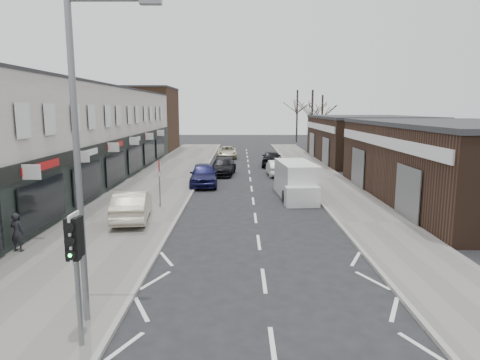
{
  "coord_description": "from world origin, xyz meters",
  "views": [
    {
      "loc": [
        -0.74,
        -11.05,
        5.47
      ],
      "look_at": [
        -0.78,
        6.11,
        2.6
      ],
      "focal_mm": 32.0,
      "sensor_mm": 36.0,
      "label": 1
    }
  ],
  "objects_px": {
    "traffic_light": "(75,249)",
    "parked_car_left_b": "(223,167)",
    "white_van": "(296,181)",
    "street_lamp": "(84,144)",
    "parked_car_left_a": "(204,174)",
    "parked_car_right_a": "(276,168)",
    "parked_car_left_c": "(227,152)",
    "warning_sign": "(160,169)",
    "sedan_on_pavement": "(132,205)",
    "pedestrian": "(17,232)",
    "parked_car_right_b": "(271,158)"
  },
  "relations": [
    {
      "from": "sedan_on_pavement",
      "to": "parked_car_left_c",
      "type": "distance_m",
      "value": 27.93
    },
    {
      "from": "parked_car_right_a",
      "to": "parked_car_right_b",
      "type": "height_order",
      "value": "parked_car_right_b"
    },
    {
      "from": "sedan_on_pavement",
      "to": "parked_car_right_a",
      "type": "bearing_deg",
      "value": -126.61
    },
    {
      "from": "parked_car_left_b",
      "to": "traffic_light",
      "type": "bearing_deg",
      "value": -89.48
    },
    {
      "from": "traffic_light",
      "to": "parked_car_left_c",
      "type": "bearing_deg",
      "value": 86.91
    },
    {
      "from": "parked_car_left_a",
      "to": "traffic_light",
      "type": "bearing_deg",
      "value": -95.48
    },
    {
      "from": "street_lamp",
      "to": "white_van",
      "type": "height_order",
      "value": "street_lamp"
    },
    {
      "from": "parked_car_left_c",
      "to": "parked_car_right_a",
      "type": "height_order",
      "value": "parked_car_right_a"
    },
    {
      "from": "parked_car_left_c",
      "to": "white_van",
      "type": "bearing_deg",
      "value": -79.53
    },
    {
      "from": "traffic_light",
      "to": "parked_car_left_b",
      "type": "relative_size",
      "value": 0.65
    },
    {
      "from": "sedan_on_pavement",
      "to": "pedestrian",
      "type": "distance_m",
      "value": 5.59
    },
    {
      "from": "traffic_light",
      "to": "street_lamp",
      "type": "distance_m",
      "value": 2.52
    },
    {
      "from": "parked_car_left_c",
      "to": "parked_car_right_a",
      "type": "relative_size",
      "value": 1.18
    },
    {
      "from": "white_van",
      "to": "parked_car_left_b",
      "type": "distance_m",
      "value": 10.48
    },
    {
      "from": "white_van",
      "to": "sedan_on_pavement",
      "type": "bearing_deg",
      "value": -150.13
    },
    {
      "from": "warning_sign",
      "to": "parked_car_right_a",
      "type": "xyz_separation_m",
      "value": [
        7.36,
        11.9,
        -1.55
      ]
    },
    {
      "from": "pedestrian",
      "to": "parked_car_right_b",
      "type": "height_order",
      "value": "pedestrian"
    },
    {
      "from": "pedestrian",
      "to": "street_lamp",
      "type": "bearing_deg",
      "value": 144.02
    },
    {
      "from": "street_lamp",
      "to": "warning_sign",
      "type": "distance_m",
      "value": 13.04
    },
    {
      "from": "parked_car_left_a",
      "to": "parked_car_right_a",
      "type": "distance_m",
      "value": 7.3
    },
    {
      "from": "parked_car_left_a",
      "to": "parked_car_left_c",
      "type": "bearing_deg",
      "value": 83.65
    },
    {
      "from": "street_lamp",
      "to": "parked_car_left_b",
      "type": "relative_size",
      "value": 1.67
    },
    {
      "from": "parked_car_right_a",
      "to": "parked_car_right_b",
      "type": "xyz_separation_m",
      "value": [
        0.0,
        5.9,
        0.11
      ]
    },
    {
      "from": "traffic_light",
      "to": "street_lamp",
      "type": "xyz_separation_m",
      "value": [
        -0.13,
        1.22,
        2.2
      ]
    },
    {
      "from": "pedestrian",
      "to": "parked_car_right_a",
      "type": "distance_m",
      "value": 22.49
    },
    {
      "from": "street_lamp",
      "to": "parked_car_right_b",
      "type": "xyz_separation_m",
      "value": [
        6.73,
        30.6,
        -3.86
      ]
    },
    {
      "from": "traffic_light",
      "to": "parked_car_left_a",
      "type": "height_order",
      "value": "traffic_light"
    },
    {
      "from": "sedan_on_pavement",
      "to": "traffic_light",
      "type": "bearing_deg",
      "value": 90.66
    },
    {
      "from": "parked_car_left_a",
      "to": "parked_car_left_c",
      "type": "height_order",
      "value": "parked_car_left_a"
    },
    {
      "from": "parked_car_right_b",
      "to": "parked_car_left_a",
      "type": "bearing_deg",
      "value": 66.75
    },
    {
      "from": "sedan_on_pavement",
      "to": "parked_car_left_b",
      "type": "bearing_deg",
      "value": -111.35
    },
    {
      "from": "pedestrian",
      "to": "parked_car_left_a",
      "type": "bearing_deg",
      "value": -98.83
    },
    {
      "from": "parked_car_left_b",
      "to": "warning_sign",
      "type": "bearing_deg",
      "value": -98.02
    },
    {
      "from": "parked_car_left_b",
      "to": "parked_car_left_c",
      "type": "distance_m",
      "value": 12.45
    },
    {
      "from": "warning_sign",
      "to": "sedan_on_pavement",
      "type": "bearing_deg",
      "value": -106.36
    },
    {
      "from": "warning_sign",
      "to": "pedestrian",
      "type": "height_order",
      "value": "warning_sign"
    },
    {
      "from": "street_lamp",
      "to": "warning_sign",
      "type": "relative_size",
      "value": 2.96
    },
    {
      "from": "sedan_on_pavement",
      "to": "parked_car_right_a",
      "type": "xyz_separation_m",
      "value": [
        8.21,
        14.79,
        -0.2
      ]
    },
    {
      "from": "sedan_on_pavement",
      "to": "parked_car_left_b",
      "type": "distance_m",
      "value": 15.69
    },
    {
      "from": "warning_sign",
      "to": "parked_car_right_a",
      "type": "bearing_deg",
      "value": 58.26
    },
    {
      "from": "traffic_light",
      "to": "sedan_on_pavement",
      "type": "bearing_deg",
      "value": 98.23
    },
    {
      "from": "street_lamp",
      "to": "parked_car_left_c",
      "type": "height_order",
      "value": "street_lamp"
    },
    {
      "from": "pedestrian",
      "to": "parked_car_right_b",
      "type": "xyz_separation_m",
      "value": [
        11.4,
        25.28,
        -0.11
      ]
    },
    {
      "from": "white_van",
      "to": "pedestrian",
      "type": "distance_m",
      "value": 15.96
    },
    {
      "from": "white_van",
      "to": "parked_car_right_a",
      "type": "bearing_deg",
      "value": 88.58
    },
    {
      "from": "pedestrian",
      "to": "parked_car_right_b",
      "type": "relative_size",
      "value": 0.33
    },
    {
      "from": "sedan_on_pavement",
      "to": "parked_car_right_a",
      "type": "height_order",
      "value": "sedan_on_pavement"
    },
    {
      "from": "sedan_on_pavement",
      "to": "parked_car_right_b",
      "type": "height_order",
      "value": "sedan_on_pavement"
    },
    {
      "from": "parked_car_left_b",
      "to": "parked_car_right_a",
      "type": "relative_size",
      "value": 1.21
    },
    {
      "from": "traffic_light",
      "to": "parked_car_right_a",
      "type": "height_order",
      "value": "traffic_light"
    }
  ]
}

